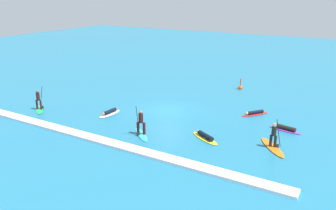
{
  "coord_description": "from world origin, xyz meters",
  "views": [
    {
      "loc": [
        14.43,
        -24.46,
        9.93
      ],
      "look_at": [
        0.0,
        0.0,
        0.5
      ],
      "focal_mm": 36.42,
      "sensor_mm": 36.0,
      "label": 1
    }
  ],
  "objects": [
    {
      "name": "wave_crest",
      "position": [
        0.0,
        -8.09,
        0.09
      ],
      "size": [
        25.1,
        0.9,
        0.18
      ],
      "primitive_type": "cube",
      "color": "white",
      "rests_on": "ground_plane"
    },
    {
      "name": "surfer_on_white_board",
      "position": [
        -3.76,
        -3.45,
        0.14
      ],
      "size": [
        0.89,
        2.49,
        0.42
      ],
      "rotation": [
        0.0,
        0.0,
        4.66
      ],
      "color": "white",
      "rests_on": "ground_plane"
    },
    {
      "name": "marker_buoy",
      "position": [
        3.16,
        9.98,
        0.18
      ],
      "size": [
        0.51,
        0.51,
        1.29
      ],
      "color": "#E55119",
      "rests_on": "ground_plane"
    },
    {
      "name": "surfer_on_red_board",
      "position": [
        6.92,
        2.8,
        0.13
      ],
      "size": [
        2.07,
        2.45,
        0.36
      ],
      "rotation": [
        0.0,
        0.0,
        4.06
      ],
      "color": "red",
      "rests_on": "ground_plane"
    },
    {
      "name": "surfer_on_teal_board",
      "position": [
        1.07,
        -5.68,
        0.61
      ],
      "size": [
        2.42,
        2.18,
        2.33
      ],
      "rotation": [
        0.0,
        0.0,
        5.58
      ],
      "color": "#33C6CC",
      "rests_on": "ground_plane"
    },
    {
      "name": "surfer_on_purple_board",
      "position": [
        9.95,
        0.52,
        0.16
      ],
      "size": [
        2.51,
        1.05,
        0.4
      ],
      "rotation": [
        0.0,
        0.0,
        2.95
      ],
      "color": "purple",
      "rests_on": "ground_plane"
    },
    {
      "name": "surfer_on_green_board",
      "position": [
        -9.89,
        -5.68,
        0.53
      ],
      "size": [
        2.36,
        2.12,
        2.1
      ],
      "rotation": [
        0.0,
        0.0,
        2.44
      ],
      "color": "#23B266",
      "rests_on": "ground_plane"
    },
    {
      "name": "ground_plane",
      "position": [
        0.0,
        0.0,
        0.0
      ],
      "size": [
        120.0,
        120.0,
        0.0
      ],
      "primitive_type": "plane",
      "color": "teal",
      "rests_on": "ground"
    },
    {
      "name": "surfer_on_yellow_board",
      "position": [
        5.38,
        -3.94,
        0.16
      ],
      "size": [
        2.72,
        1.95,
        0.42
      ],
      "rotation": [
        0.0,
        0.0,
        2.63
      ],
      "color": "yellow",
      "rests_on": "ground_plane"
    },
    {
      "name": "surfer_on_orange_board",
      "position": [
        9.92,
        -3.01,
        0.38
      ],
      "size": [
        2.56,
        2.94,
        2.12
      ],
      "rotation": [
        0.0,
        0.0,
        5.39
      ],
      "color": "orange",
      "rests_on": "ground_plane"
    }
  ]
}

